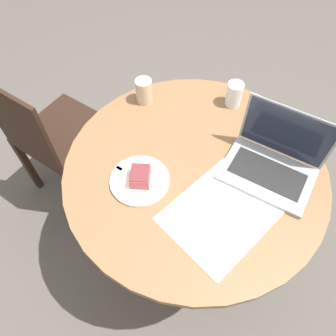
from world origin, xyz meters
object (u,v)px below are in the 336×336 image
at_px(chair, 54,138).
at_px(plate, 140,180).
at_px(laptop, 272,163).
at_px(coffee_glass, 144,91).

height_order(chair, plate, chair).
xyz_separation_m(plate, laptop, (-0.34, 0.36, 0.04)).
distance_m(plate, laptop, 0.49).
relative_size(plate, coffee_glass, 2.01).
relative_size(chair, laptop, 2.55).
bearing_deg(coffee_glass, plate, 37.10).
height_order(chair, coffee_glass, chair).
relative_size(chair, coffee_glass, 8.23).
bearing_deg(chair, laptop, 11.80).
distance_m(coffee_glass, laptop, 0.61).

